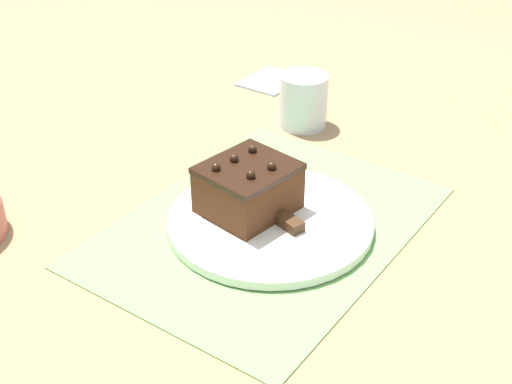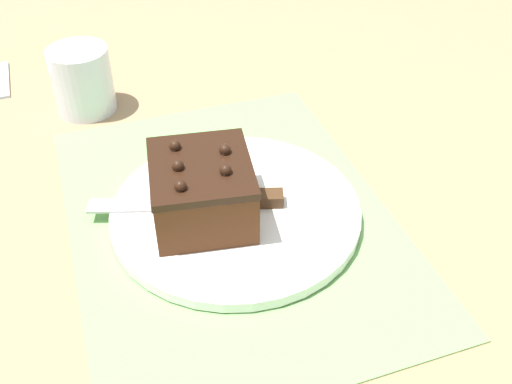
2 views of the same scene
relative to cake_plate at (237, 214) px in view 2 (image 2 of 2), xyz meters
name	(u,v)px [view 2 (image 2 of 2)]	position (x,y,z in m)	size (l,w,h in m)	color
ground_plane	(230,219)	(0.00, 0.01, -0.01)	(3.00, 3.00, 0.00)	#9E7F5B
placemat_woven	(230,218)	(0.00, 0.01, -0.01)	(0.46, 0.34, 0.00)	#7AB266
cake_plate	(237,214)	(0.00, 0.00, 0.00)	(0.27, 0.27, 0.01)	white
chocolate_cake	(202,191)	(0.00, 0.04, 0.04)	(0.13, 0.12, 0.08)	#512D19
serving_knife	(220,201)	(0.01, 0.02, 0.01)	(0.08, 0.21, 0.01)	#472D19
drinking_glass	(82,80)	(0.29, 0.13, 0.03)	(0.08, 0.08, 0.09)	white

